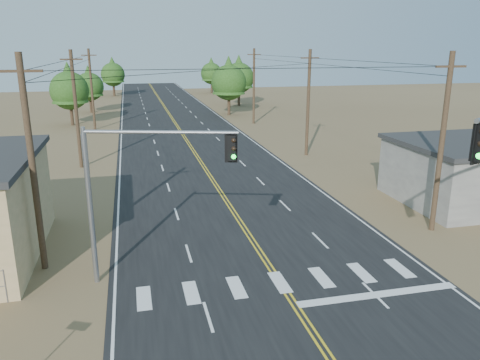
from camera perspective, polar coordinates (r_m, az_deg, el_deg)
name	(u,v)px	position (r m, az deg, el deg)	size (l,w,h in m)	color
road	(203,166)	(41.71, -4.51, 1.75)	(15.00, 200.00, 0.02)	black
utility_pole_left_near	(32,164)	(22.99, -24.00, 1.78)	(1.80, 0.30, 10.00)	#4C3826
utility_pole_left_mid	(76,109)	(42.52, -19.36, 8.19)	(1.80, 0.30, 10.00)	#4C3826
utility_pole_left_far	(92,89)	(62.35, -17.63, 10.54)	(1.80, 0.30, 10.00)	#4C3826
utility_pole_right_near	(442,143)	(28.01, 23.38, 4.18)	(1.80, 0.30, 10.00)	#4C3826
utility_pole_right_mid	(308,102)	(45.43, 8.31, 9.35)	(1.80, 0.30, 10.00)	#4C3826
utility_pole_right_far	(254,86)	(64.37, 1.70, 11.40)	(1.80, 0.30, 10.00)	#4C3826
signal_mast_left	(132,180)	(20.19, -13.00, 0.05)	(6.30, 2.05, 7.04)	gray
tree_left_near	(69,87)	(66.86, -20.13, 10.64)	(5.03, 5.03, 8.39)	#3F2D1E
tree_left_mid	(89,84)	(79.25, -17.93, 11.10)	(4.46, 4.46, 7.44)	#3F2D1E
tree_left_far	(113,72)	(104.97, -15.26, 12.58)	(4.94, 4.94, 8.24)	#3F2D1E
tree_right_near	(229,79)	(72.98, -1.38, 12.21)	(5.36, 5.36, 8.93)	#3F2D1E
tree_right_mid	(239,75)	(84.61, -0.15, 12.72)	(5.34, 5.34, 8.90)	#3F2D1E
tree_right_far	(211,71)	(108.47, -3.51, 13.10)	(4.78, 4.78, 7.97)	#3F2D1E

